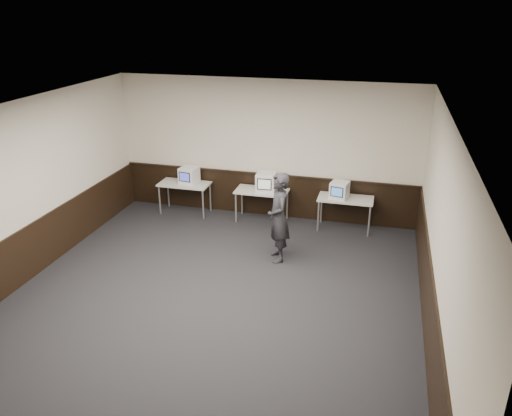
{
  "coord_description": "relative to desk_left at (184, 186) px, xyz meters",
  "views": [
    {
      "loc": [
        2.59,
        -6.76,
        4.72
      ],
      "look_at": [
        0.39,
        1.6,
        1.15
      ],
      "focal_mm": 35.0,
      "sensor_mm": 36.0,
      "label": 1
    }
  ],
  "objects": [
    {
      "name": "left_wall",
      "position": [
        -1.6,
        -3.6,
        0.92
      ],
      "size": [
        0.0,
        8.0,
        8.0
      ],
      "primitive_type": "plane",
      "rotation": [
        1.57,
        0.0,
        1.57
      ],
      "color": "beige",
      "rests_on": "ground"
    },
    {
      "name": "back_wall",
      "position": [
        1.9,
        0.4,
        0.92
      ],
      "size": [
        7.0,
        0.0,
        7.0
      ],
      "primitive_type": "plane",
      "rotation": [
        1.57,
        0.0,
        0.0
      ],
      "color": "beige",
      "rests_on": "ground"
    },
    {
      "name": "ceiling",
      "position": [
        1.9,
        -3.6,
        2.52
      ],
      "size": [
        8.0,
        8.0,
        0.0
      ],
      "primitive_type": "plane",
      "rotation": [
        3.14,
        0.0,
        0.0
      ],
      "color": "white",
      "rests_on": "back_wall"
    },
    {
      "name": "wainscot_rail",
      "position": [
        1.9,
        0.36,
        0.34
      ],
      "size": [
        6.98,
        0.06,
        0.04
      ],
      "primitive_type": "cube",
      "color": "black",
      "rests_on": "wainscot_back"
    },
    {
      "name": "emac_left",
      "position": [
        0.11,
        0.05,
        0.26
      ],
      "size": [
        0.44,
        0.46,
        0.39
      ],
      "rotation": [
        0.0,
        0.0,
        -0.15
      ],
      "color": "white",
      "rests_on": "desk_left"
    },
    {
      "name": "desk_left",
      "position": [
        0.0,
        0.0,
        0.0
      ],
      "size": [
        1.2,
        0.6,
        0.75
      ],
      "color": "silver",
      "rests_on": "ground"
    },
    {
      "name": "wainscot_back",
      "position": [
        1.9,
        0.38,
        -0.18
      ],
      "size": [
        6.98,
        0.04,
        1.0
      ],
      "primitive_type": "cube",
      "color": "black",
      "rests_on": "back_wall"
    },
    {
      "name": "desk_right",
      "position": [
        3.8,
        0.0,
        0.0
      ],
      "size": [
        1.2,
        0.6,
        0.75
      ],
      "color": "silver",
      "rests_on": "ground"
    },
    {
      "name": "floor",
      "position": [
        1.9,
        -3.6,
        -0.68
      ],
      "size": [
        8.0,
        8.0,
        0.0
      ],
      "primitive_type": "plane",
      "color": "black",
      "rests_on": "ground"
    },
    {
      "name": "right_wall",
      "position": [
        5.4,
        -3.6,
        0.92
      ],
      "size": [
        0.0,
        8.0,
        8.0
      ],
      "primitive_type": "plane",
      "rotation": [
        1.57,
        0.0,
        -1.57
      ],
      "color": "beige",
      "rests_on": "ground"
    },
    {
      "name": "wainscot_left",
      "position": [
        -1.58,
        -3.6,
        -0.18
      ],
      "size": [
        0.04,
        7.98,
        1.0
      ],
      "primitive_type": "cube",
      "color": "black",
      "rests_on": "left_wall"
    },
    {
      "name": "person",
      "position": [
        2.67,
        -1.75,
        0.21
      ],
      "size": [
        0.66,
        0.77,
        1.79
      ],
      "primitive_type": "imported",
      "rotation": [
        0.0,
        0.0,
        -1.15
      ],
      "color": "#232328",
      "rests_on": "ground"
    },
    {
      "name": "emac_right",
      "position": [
        3.65,
        -0.03,
        0.26
      ],
      "size": [
        0.44,
        0.45,
        0.37
      ],
      "rotation": [
        0.0,
        0.0,
        -0.19
      ],
      "color": "white",
      "rests_on": "desk_right"
    },
    {
      "name": "wainscot_right",
      "position": [
        5.38,
        -3.6,
        -0.18
      ],
      "size": [
        0.04,
        7.98,
        1.0
      ],
      "primitive_type": "cube",
      "color": "black",
      "rests_on": "right_wall"
    },
    {
      "name": "front_wall",
      "position": [
        1.9,
        -7.6,
        0.92
      ],
      "size": [
        7.0,
        0.0,
        7.0
      ],
      "primitive_type": "plane",
      "rotation": [
        -1.57,
        0.0,
        0.0
      ],
      "color": "beige",
      "rests_on": "ground"
    },
    {
      "name": "emac_center",
      "position": [
        2.0,
        -0.01,
        0.29
      ],
      "size": [
        0.46,
        0.49,
        0.43
      ],
      "rotation": [
        0.0,
        0.0,
        0.06
      ],
      "color": "white",
      "rests_on": "desk_center"
    },
    {
      "name": "desk_center",
      "position": [
        1.9,
        0.0,
        0.0
      ],
      "size": [
        1.2,
        0.6,
        0.75
      ],
      "color": "silver",
      "rests_on": "ground"
    }
  ]
}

